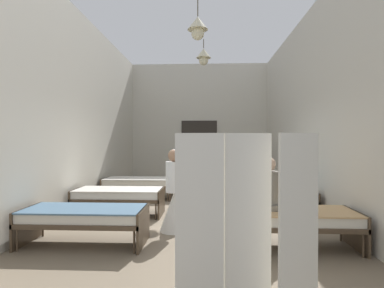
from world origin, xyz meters
TOP-DOWN VIEW (x-y plane):
  - ground_plane at (0.00, 0.00)m, footprint 5.92×11.86m
  - room_shell at (0.00, 1.18)m, footprint 5.72×11.46m
  - bed_left_row_0 at (-1.61, -1.90)m, footprint 1.90×0.84m
  - bed_right_row_0 at (1.61, -1.90)m, footprint 1.90×0.84m
  - bed_left_row_1 at (-1.61, 0.00)m, footprint 1.90×0.84m
  - bed_right_row_1 at (1.61, 0.00)m, footprint 1.90×0.84m
  - bed_left_row_2 at (-1.61, 1.90)m, footprint 1.90×0.84m
  - bed_right_row_2 at (1.61, 1.90)m, footprint 1.90×0.84m
  - nurse_near_aisle at (-0.11, 3.26)m, footprint 0.52×0.52m
  - nurse_mid_aisle at (0.17, -3.73)m, footprint 0.52×0.52m
  - nurse_far_aisle at (-0.28, -1.12)m, footprint 0.52×0.52m
  - patient_seated_primary at (1.26, -1.81)m, footprint 0.44×0.44m
  - potted_plant at (-0.20, 2.89)m, footprint 0.63×0.63m
  - privacy_screen at (0.66, -4.00)m, footprint 1.24×0.23m

SIDE VIEW (x-z plane):
  - ground_plane at x=0.00m, z-range -0.10..0.00m
  - bed_left_row_0 at x=-1.61m, z-range 0.15..0.73m
  - bed_right_row_0 at x=1.61m, z-range 0.15..0.73m
  - bed_left_row_1 at x=-1.61m, z-range 0.15..0.73m
  - bed_right_row_1 at x=1.61m, z-range 0.15..0.73m
  - bed_left_row_2 at x=-1.61m, z-range 0.15..0.73m
  - bed_right_row_2 at x=1.61m, z-range 0.15..0.73m
  - nurse_near_aisle at x=-0.11m, z-range -0.21..1.27m
  - nurse_mid_aisle at x=0.17m, z-range -0.21..1.27m
  - nurse_far_aisle at x=-0.28m, z-range -0.21..1.27m
  - potted_plant at x=-0.20m, z-range 0.14..1.43m
  - privacy_screen at x=0.66m, z-range 0.00..1.70m
  - patient_seated_primary at x=1.26m, z-range 0.47..1.27m
  - room_shell at x=0.00m, z-range 0.01..4.66m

